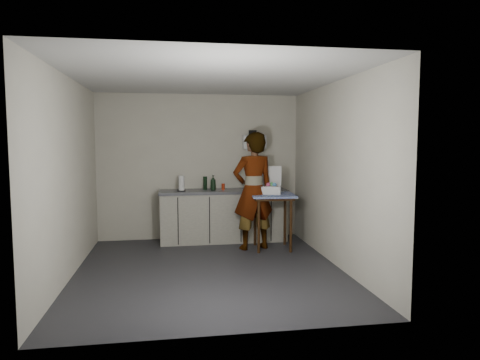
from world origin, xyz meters
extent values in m
plane|color=#2A2A2F|center=(0.00, 0.00, 0.00)|extent=(4.00, 4.00, 0.00)
cube|color=beige|center=(0.00, 1.99, 1.30)|extent=(3.60, 0.02, 2.60)
cube|color=beige|center=(1.79, 0.00, 1.30)|extent=(0.02, 4.00, 2.60)
cube|color=beige|center=(-1.79, 0.00, 1.30)|extent=(0.02, 4.00, 2.60)
cube|color=silver|center=(0.00, 0.00, 2.60)|extent=(3.60, 4.00, 0.01)
cube|color=black|center=(0.40, 1.70, 0.04)|extent=(2.20, 0.52, 0.08)
cube|color=beige|center=(0.40, 1.70, 0.43)|extent=(2.20, 0.58, 0.86)
cube|color=#4E5058|center=(0.40, 1.70, 0.89)|extent=(2.24, 0.62, 0.05)
cube|color=black|center=(-0.40, 1.41, 0.43)|extent=(0.02, 0.01, 0.80)
cube|color=black|center=(0.13, 1.41, 0.43)|extent=(0.02, 0.01, 0.80)
cube|color=black|center=(0.67, 1.41, 0.43)|extent=(0.01, 0.01, 0.80)
cube|color=black|center=(1.20, 1.41, 0.43)|extent=(0.02, 0.01, 0.80)
cube|color=white|center=(1.00, 1.92, 1.75)|extent=(0.42, 0.16, 0.24)
cube|color=white|center=(1.00, 1.97, 1.61)|extent=(0.30, 0.06, 0.04)
cube|color=black|center=(0.95, 1.83, 1.91)|extent=(0.14, 0.02, 0.10)
cylinder|color=#3A1F0D|center=(0.85, 0.78, 0.42)|extent=(0.05, 0.05, 0.83)
cylinder|color=#3A1F0D|center=(1.36, 0.74, 0.42)|extent=(0.05, 0.05, 0.83)
cylinder|color=#3A1F0D|center=(0.89, 1.29, 0.42)|extent=(0.05, 0.05, 0.83)
cylinder|color=#3A1F0D|center=(1.40, 1.25, 0.42)|extent=(0.05, 0.05, 0.83)
cube|color=#3A1F0D|center=(1.13, 1.01, 0.85)|extent=(0.66, 0.66, 0.04)
cube|color=#1A3AA0|center=(1.13, 1.01, 0.89)|extent=(0.75, 0.75, 0.03)
imported|color=#B2A593|center=(0.81, 1.06, 0.96)|extent=(0.79, 0.61, 1.91)
imported|color=black|center=(0.22, 1.67, 1.04)|extent=(0.13, 0.13, 0.26)
cylinder|color=#B92E12|center=(0.40, 1.71, 0.97)|extent=(0.06, 0.06, 0.11)
cylinder|color=black|center=(0.09, 1.78, 1.03)|extent=(0.07, 0.07, 0.23)
cylinder|color=black|center=(-0.33, 1.64, 0.92)|extent=(0.15, 0.15, 0.01)
cylinder|color=white|center=(-0.33, 1.64, 1.05)|extent=(0.10, 0.10, 0.25)
cube|color=silver|center=(1.03, 1.66, 0.92)|extent=(0.39, 0.29, 0.02)
cylinder|color=silver|center=(0.86, 1.53, 1.06)|extent=(0.01, 0.01, 0.25)
cylinder|color=silver|center=(1.21, 1.53, 1.06)|extent=(0.01, 0.01, 0.25)
cylinder|color=silver|center=(0.86, 1.78, 1.06)|extent=(0.01, 0.01, 0.25)
cylinder|color=silver|center=(1.21, 1.78, 1.06)|extent=(0.01, 0.01, 0.25)
cylinder|color=white|center=(0.93, 1.66, 1.04)|extent=(0.05, 0.22, 0.21)
cylinder|color=white|center=(1.01, 1.66, 1.04)|extent=(0.05, 0.22, 0.21)
cylinder|color=white|center=(1.09, 1.66, 1.04)|extent=(0.05, 0.22, 0.21)
cube|color=white|center=(1.12, 1.09, 0.91)|extent=(0.39, 0.39, 0.01)
cube|color=white|center=(1.08, 0.95, 0.97)|extent=(0.31, 0.10, 0.12)
cube|color=white|center=(1.17, 1.24, 0.97)|extent=(0.31, 0.10, 0.12)
cube|color=white|center=(0.98, 1.14, 0.97)|extent=(0.10, 0.31, 0.12)
cube|color=white|center=(1.27, 1.05, 0.97)|extent=(0.10, 0.31, 0.12)
cube|color=white|center=(1.17, 1.25, 1.19)|extent=(0.31, 0.10, 0.32)
cylinder|color=white|center=(1.12, 1.09, 0.97)|extent=(0.21, 0.21, 0.12)
sphere|color=#EB568A|center=(1.06, 1.07, 1.05)|extent=(0.07, 0.07, 0.07)
sphere|color=#5BA8F8|center=(1.16, 1.04, 1.05)|extent=(0.07, 0.07, 0.07)
sphere|color=#63F172|center=(1.14, 1.14, 1.05)|extent=(0.07, 0.07, 0.07)
sphere|color=#EB568A|center=(1.09, 1.15, 1.05)|extent=(0.07, 0.07, 0.07)
camera|label=1|loc=(-0.49, -5.73, 1.77)|focal=32.00mm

